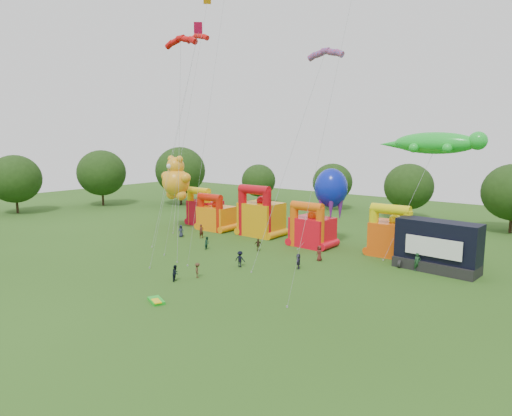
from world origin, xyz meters
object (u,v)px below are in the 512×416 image
Objects in this scene: bouncy_castle_2 at (260,216)px; stage_trailer at (437,246)px; gecko_kite at (416,189)px; octopus_kite at (326,202)px; spectator_0 at (181,231)px; bouncy_castle_0 at (204,210)px; spectator_4 at (258,245)px; teddy_bear_kite at (176,189)px.

bouncy_castle_2 reaches higher than stage_trailer.
gecko_kite is 11.63m from octopus_kite.
bouncy_castle_0 is at bearing 90.29° from spectator_0.
bouncy_castle_0 is 0.61× the size of octopus_kite.
gecko_kite is 1.46× the size of octopus_kite.
octopus_kite is 5.85× the size of spectator_0.
bouncy_castle_2 is 9.49m from spectator_4.
stage_trailer is at bearing -42.30° from gecko_kite.
gecko_kite is 9.34× the size of spectator_4.
teddy_bear_kite is 1.13× the size of octopus_kite.
teddy_bear_kite is 7.90m from spectator_0.
stage_trailer is (25.47, -2.42, -0.19)m from bouncy_castle_2.
stage_trailer is 7.55m from gecko_kite.
bouncy_castle_0 is at bearing 179.89° from octopus_kite.
spectator_0 is at bearing -163.37° from gecko_kite.
bouncy_castle_2 is at bearing -177.25° from gecko_kite.
gecko_kite is (33.68, 0.22, 5.78)m from bouncy_castle_0.
bouncy_castle_2 is at bearing 19.38° from teddy_bear_kite.
teddy_bear_kite is at bearing 120.18° from spectator_0.
teddy_bear_kite is (-0.75, -5.31, 3.94)m from bouncy_castle_0.
octopus_kite is at bearing 4.30° from bouncy_castle_2.
gecko_kite is (21.67, 1.04, 5.35)m from bouncy_castle_2.
spectator_4 is at bearing -165.77° from stage_trailer.
bouncy_castle_2 is 0.85× the size of stage_trailer.
stage_trailer is 5.51× the size of spectator_4.
spectator_4 is (5.48, -7.49, -2.00)m from bouncy_castle_2.
teddy_bear_kite reaches higher than spectator_0.
spectator_0 is (-29.78, -8.90, -7.27)m from gecko_kite.
bouncy_castle_0 is 0.84× the size of bouncy_castle_2.
stage_trailer is 34.06m from spectator_0.
bouncy_castle_0 reaches higher than spectator_4.
gecko_kite is (34.43, 5.53, 1.84)m from teddy_bear_kite.
bouncy_castle_0 is 12.05m from bouncy_castle_2.
bouncy_castle_0 is at bearing 81.94° from teddy_bear_kite.
spectator_0 is (-8.12, -7.86, -1.92)m from bouncy_castle_2.
spectator_0 reaches higher than spectator_4.
gecko_kite reaches higher than stage_trailer.
stage_trailer is 20.70m from spectator_4.
teddy_bear_kite is at bearing -176.90° from stage_trailer.
bouncy_castle_0 reaches higher than spectator_0.
stage_trailer is at bearing -11.89° from octopus_kite.
bouncy_castle_2 is (12.01, -0.82, 0.43)m from bouncy_castle_0.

